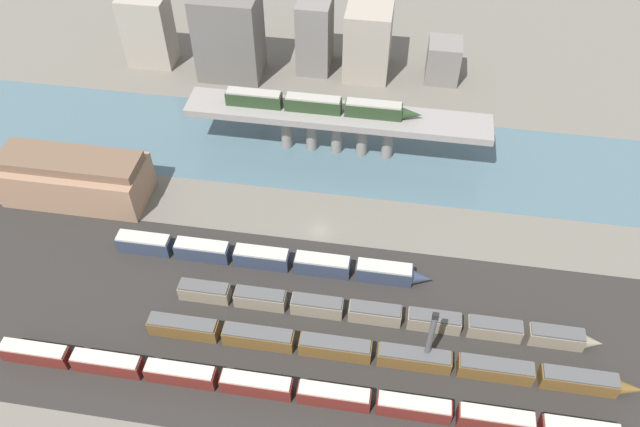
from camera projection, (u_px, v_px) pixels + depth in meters
The scene contains 16 objects.
ground_plane at pixel (320, 230), 127.04m from camera, with size 400.00×400.00×0.00m, color #666056.
railbed_yard at pixel (299, 330), 110.70m from camera, with size 280.00×42.00×0.01m, color #282623.
river_water at pixel (336, 150), 144.21m from camera, with size 320.00×28.92×0.01m, color #47606B.
bridge at pixel (337, 120), 137.77m from camera, with size 67.37×9.05×10.95m.
train_on_bridge at pixel (320, 104), 135.46m from camera, with size 43.10×2.81×3.44m.
train_yard_near at pixel (303, 392), 100.51m from camera, with size 105.25×2.68×3.63m.
train_yard_mid at pixel (384, 354), 105.32m from camera, with size 83.78×2.91×3.48m.
train_yard_far at pixel (382, 314), 110.90m from camera, with size 75.44×2.85×3.47m.
train_yard_outer at pixel (269, 259), 119.52m from camera, with size 61.42×3.11×3.81m.
warehouse_building at pixel (75, 177), 130.51m from camera, with size 29.84×12.28×10.73m.
signal_tower at pixel (430, 340), 101.13m from camera, with size 1.00×0.97×14.35m.
city_block_far_left at pixel (148, 31), 162.97m from camera, with size 12.10×8.09×18.70m, color gray.
city_block_left at pixel (229, 36), 157.90m from camera, with size 16.12×11.54×22.14m, color #605B56.
city_block_center at pixel (315, 34), 161.33m from camera, with size 8.41×11.37×19.15m, color slate.
city_block_right at pixel (368, 39), 160.16m from camera, with size 11.48×14.45×18.54m, color gray.
city_block_far_right at pixel (443, 60), 160.55m from camera, with size 8.45×8.75×10.59m, color slate.
Camera 1 is at (13.16, -83.99, 94.47)m, focal length 35.00 mm.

